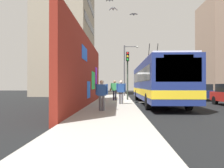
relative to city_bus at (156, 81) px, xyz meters
The scene contains 14 objects.
ground_plane 2.98m from the city_bus, 49.17° to the left, with size 80.00×80.00×0.00m, color black.
sidewalk_slab 4.11m from the city_bus, 65.42° to the left, with size 48.00×3.20×0.15m, color #9E9B93.
graffiti_wall 5.70m from the city_bus, 114.84° to the left, with size 14.09×0.32×4.68m.
building_far_left 20.56m from the city_bus, 35.29° to the left, with size 11.92×7.16×19.10m.
city_bus is the anchor object (origin of this frame).
parked_car_navy 7.21m from the city_bus, 46.66° to the right, with size 4.66×1.73×1.58m.
parked_car_dark_gray 11.54m from the city_bus, 26.89° to the right, with size 4.57×1.93×1.58m.
parked_car_champagne 16.67m from the city_bus, 18.21° to the right, with size 4.64×1.80×1.58m.
pedestrian_at_curb 3.34m from the city_bus, 121.26° to the left, with size 0.22×0.74×1.66m.
pedestrian_near_wall 6.84m from the city_bus, 145.82° to the left, with size 0.22×0.65×1.58m.
pedestrian_midblock 3.87m from the city_bus, 60.36° to the left, with size 0.23×0.77×1.74m.
traffic_light 3.59m from the city_bus, 39.89° to the left, with size 0.49×0.28×4.37m.
street_lamp 10.31m from the city_bus, 11.60° to the left, with size 0.44×1.86×6.36m.
curbside_puddle 2.79m from the city_bus, 34.13° to the left, with size 1.16×1.16×0.00m, color black.
Camera 1 is at (-17.99, 1.12, 1.47)m, focal length 33.47 mm.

